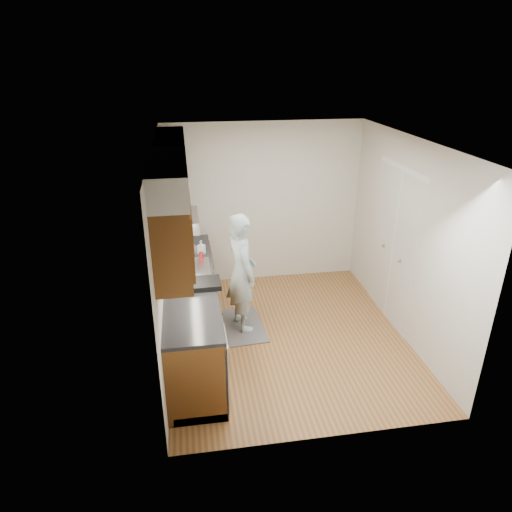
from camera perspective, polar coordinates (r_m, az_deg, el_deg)
The scene contains 16 objects.
floor at distance 6.07m, azimuth 3.81°, elevation -9.89°, with size 3.50×3.50×0.00m, color #9C653B.
ceiling at distance 5.12m, azimuth 4.59°, elevation 14.03°, with size 3.50×3.50×0.00m, color white.
wall_left at distance 5.35m, azimuth -11.67°, elevation 0.03°, with size 0.02×3.50×2.50m, color beige.
wall_right at distance 5.99m, azimuth 18.31°, elevation 1.88°, with size 0.02×3.50×2.50m, color beige.
wall_back at distance 7.09m, azimuth 0.98°, elevation 6.49°, with size 3.00×0.02×2.50m, color beige.
counter at distance 5.69m, azimuth -8.00°, elevation -6.80°, with size 0.64×2.80×1.30m.
upper_cabinets at distance 5.15m, azimuth -10.42°, elevation 7.47°, with size 0.47×2.80×1.21m.
closet_door at distance 6.31m, azimuth 16.76°, elevation 1.00°, with size 0.02×1.22×2.05m, color white.
floor_mat at distance 6.25m, azimuth -1.73°, elevation -8.68°, with size 0.54×0.92×0.02m, color slate.
person at distance 5.81m, azimuth -1.84°, elevation -1.11°, with size 0.64×0.42×1.80m, color #9EB8C1.
soap_bottle_a at distance 6.01m, azimuth -9.17°, elevation 1.31°, with size 0.12×0.12×0.30m, color silver.
soap_bottle_b at distance 6.08m, azimuth -6.86°, elevation 1.11°, with size 0.08×0.08×0.19m, color silver.
soap_bottle_c at distance 6.39m, azimuth -8.69°, elevation 2.12°, with size 0.14×0.14×0.18m, color silver.
soda_can at distance 5.90m, azimuth -6.88°, elevation -0.04°, with size 0.06×0.06×0.11m, color #AF231E.
steel_can at distance 6.08m, azimuth -7.78°, elevation 0.77°, with size 0.07×0.07×0.13m, color #A5A5AA.
dish_rack at distance 5.26m, azimuth -6.52°, elevation -3.45°, with size 0.38×0.32×0.06m, color black.
Camera 1 is at (-1.19, -4.90, 3.38)m, focal length 32.00 mm.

